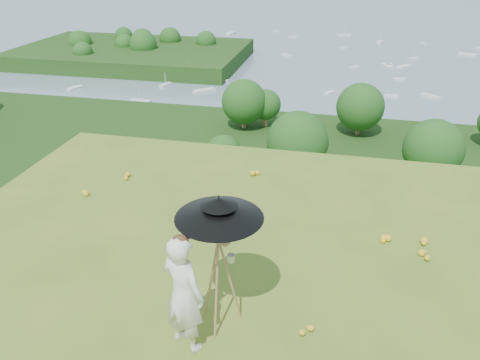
# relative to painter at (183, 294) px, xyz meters

# --- Properties ---
(forest_slope) EXTENTS (140.00, 56.00, 22.00)m
(forest_slope) POSITION_rel_painter_xyz_m (1.52, 34.89, -29.88)
(forest_slope) COLOR #18330D
(forest_slope) RESTS_ON bay_water
(shoreline_tier) EXTENTS (170.00, 28.00, 8.00)m
(shoreline_tier) POSITION_rel_painter_xyz_m (1.52, 74.89, -36.88)
(shoreline_tier) COLOR gray
(shoreline_tier) RESTS_ON bay_water
(bay_water) EXTENTS (700.00, 700.00, 0.00)m
(bay_water) POSITION_rel_painter_xyz_m (1.52, 239.89, -34.88)
(bay_water) COLOR slate
(bay_water) RESTS_ON ground
(peninsula) EXTENTS (90.00, 60.00, 12.00)m
(peninsula) POSITION_rel_painter_xyz_m (-73.48, 154.89, -29.88)
(peninsula) COLOR #18330D
(peninsula) RESTS_ON bay_water
(slope_trees) EXTENTS (110.00, 50.00, 6.00)m
(slope_trees) POSITION_rel_painter_xyz_m (1.52, 34.89, -15.88)
(slope_trees) COLOR #185019
(slope_trees) RESTS_ON forest_slope
(harbor_town) EXTENTS (110.00, 22.00, 5.00)m
(harbor_town) POSITION_rel_painter_xyz_m (1.52, 74.89, -30.38)
(harbor_town) COLOR silver
(harbor_town) RESTS_ON shoreline_tier
(moored_boats) EXTENTS (140.00, 140.00, 0.70)m
(moored_boats) POSITION_rel_painter_xyz_m (-10.98, 160.89, -34.53)
(moored_boats) COLOR silver
(moored_boats) RESTS_ON bay_water
(wildflowers) EXTENTS (10.00, 10.50, 0.12)m
(wildflowers) POSITION_rel_painter_xyz_m (1.52, 0.14, -0.82)
(wildflowers) COLOR gold
(wildflowers) RESTS_ON ground
(painter) EXTENTS (0.76, 0.65, 1.75)m
(painter) POSITION_rel_painter_xyz_m (0.00, 0.00, 0.00)
(painter) COLOR white
(painter) RESTS_ON ground
(field_easel) EXTENTS (0.87, 0.87, 1.74)m
(field_easel) POSITION_rel_painter_xyz_m (0.34, 0.51, -0.01)
(field_easel) COLOR #A66B45
(field_easel) RESTS_ON ground
(sun_umbrella) EXTENTS (1.51, 1.51, 0.64)m
(sun_umbrella) POSITION_rel_painter_xyz_m (0.35, 0.53, 0.87)
(sun_umbrella) COLOR black
(sun_umbrella) RESTS_ON field_easel
(painter_cap) EXTENTS (0.31, 0.32, 0.10)m
(painter_cap) POSITION_rel_painter_xyz_m (0.00, 0.00, 0.83)
(painter_cap) COLOR #E47D7E
(painter_cap) RESTS_ON painter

